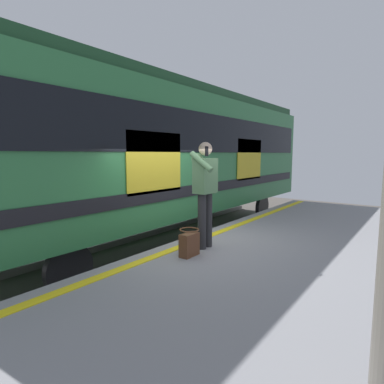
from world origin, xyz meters
TOP-DOWN VIEW (x-y plane):
  - ground_plane at (0.00, 0.00)m, footprint 24.61×24.61m
  - platform at (0.00, 2.01)m, footprint 12.11×4.01m
  - safety_line at (0.00, 0.30)m, footprint 11.87×0.16m
  - track_rail_near at (0.00, -1.49)m, footprint 15.75×0.08m
  - track_rail_far at (0.00, -2.92)m, footprint 15.75×0.08m
  - train_carriage at (-1.99, -2.20)m, footprint 11.44×3.11m
  - passenger at (0.22, 0.64)m, footprint 0.57×0.55m
  - handbag at (0.73, 0.71)m, footprint 0.33×0.30m

SIDE VIEW (x-z plane):
  - ground_plane at x=0.00m, z-range 0.00..0.00m
  - track_rail_near at x=0.00m, z-range 0.00..0.16m
  - track_rail_far at x=0.00m, z-range 0.00..0.16m
  - platform at x=0.00m, z-range 0.00..0.86m
  - safety_line at x=0.00m, z-range 0.86..0.87m
  - handbag at x=0.73m, z-range 0.85..1.27m
  - passenger at x=0.22m, z-range 1.03..2.77m
  - train_carriage at x=-1.99m, z-range 0.54..4.46m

